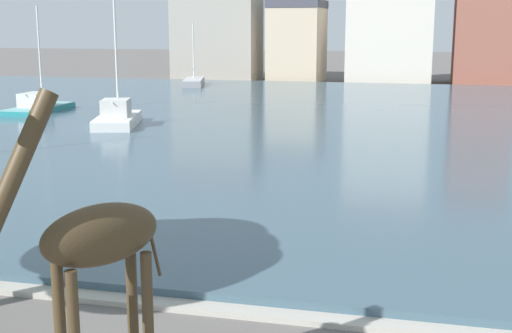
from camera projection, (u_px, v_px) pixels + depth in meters
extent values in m
cube|color=#3D5666|center=(356.00, 123.00, 40.09)|extent=(90.10, 54.13, 0.29)
cube|color=#ADA89E|center=(226.00, 310.00, 14.11)|extent=(90.10, 0.50, 0.12)
cylinder|color=#42331E|center=(148.00, 327.00, 10.64)|extent=(0.18, 0.18, 2.43)
cylinder|color=#42331E|center=(133.00, 318.00, 10.99)|extent=(0.18, 0.18, 2.43)
ellipsoid|color=#42331E|center=(101.00, 235.00, 10.11)|extent=(1.67, 1.94, 0.93)
cylinder|color=#42331E|center=(17.00, 168.00, 9.13)|extent=(0.96, 1.19, 2.07)
cylinder|color=#42331E|center=(154.00, 247.00, 10.76)|extent=(0.20, 0.24, 0.98)
cube|color=white|center=(118.00, 124.00, 38.24)|extent=(3.38, 5.52, 0.80)
ellipsoid|color=white|center=(124.00, 118.00, 40.64)|extent=(2.27, 2.24, 0.76)
cube|color=silver|center=(117.00, 116.00, 38.15)|extent=(3.31, 5.41, 0.06)
cube|color=silver|center=(116.00, 108.00, 37.68)|extent=(1.88, 2.13, 0.93)
cylinder|color=silver|center=(115.00, 40.00, 37.70)|extent=(0.12, 0.12, 8.32)
cylinder|color=silver|center=(115.00, 101.00, 37.47)|extent=(0.57, 1.76, 0.08)
cube|color=#939399|center=(194.00, 84.00, 63.54)|extent=(3.00, 5.83, 0.85)
ellipsoid|color=#939399|center=(196.00, 81.00, 66.14)|extent=(1.94, 2.27, 0.80)
cube|color=#B1B1B5|center=(194.00, 79.00, 63.45)|extent=(2.94, 5.71, 0.06)
cylinder|color=silver|center=(193.00, 51.00, 63.35)|extent=(0.12, 0.12, 5.06)
cylinder|color=silver|center=(193.00, 70.00, 62.72)|extent=(0.56, 1.92, 0.08)
cube|color=teal|center=(40.00, 111.00, 44.32)|extent=(2.10, 5.66, 0.62)
ellipsoid|color=teal|center=(61.00, 107.00, 46.86)|extent=(1.85, 2.00, 0.59)
cube|color=#6EA5A8|center=(39.00, 106.00, 44.25)|extent=(2.06, 5.55, 0.06)
cube|color=silver|center=(35.00, 100.00, 43.76)|extent=(1.45, 1.99, 0.87)
cylinder|color=silver|center=(40.00, 56.00, 44.02)|extent=(0.12, 0.12, 6.35)
cylinder|color=silver|center=(33.00, 93.00, 43.54)|extent=(0.10, 1.97, 0.08)
cube|color=gray|center=(217.00, 29.00, 74.05)|extent=(8.90, 5.71, 10.52)
cube|color=#C6B293|center=(297.00, 45.00, 71.30)|extent=(5.17, 7.45, 7.43)
cube|color=#42424C|center=(298.00, 4.00, 70.47)|extent=(5.28, 7.59, 0.80)
cube|color=beige|center=(391.00, 18.00, 68.30)|extent=(8.27, 6.46, 12.93)
cube|color=#8E5142|center=(485.00, 22.00, 67.62)|extent=(5.77, 7.17, 12.14)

